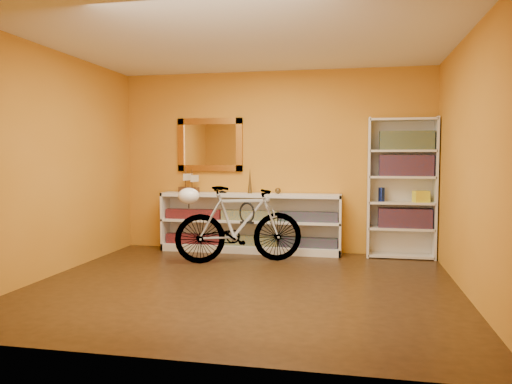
% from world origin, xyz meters
% --- Properties ---
extents(floor, '(4.50, 4.00, 0.01)m').
position_xyz_m(floor, '(0.00, 0.00, -0.01)').
color(floor, black).
rests_on(floor, ground).
extents(ceiling, '(4.50, 4.00, 0.01)m').
position_xyz_m(ceiling, '(0.00, 0.00, 2.60)').
color(ceiling, silver).
rests_on(ceiling, ground).
extents(back_wall, '(4.50, 0.01, 2.60)m').
position_xyz_m(back_wall, '(0.00, 2.00, 1.30)').
color(back_wall, '#C1781D').
rests_on(back_wall, ground).
extents(left_wall, '(0.01, 4.00, 2.60)m').
position_xyz_m(left_wall, '(-2.25, 0.00, 1.30)').
color(left_wall, '#C1781D').
rests_on(left_wall, ground).
extents(right_wall, '(0.01, 4.00, 2.60)m').
position_xyz_m(right_wall, '(2.25, 0.00, 1.30)').
color(right_wall, '#C1781D').
rests_on(right_wall, ground).
extents(gilt_mirror, '(0.98, 0.06, 0.78)m').
position_xyz_m(gilt_mirror, '(-0.95, 1.97, 1.55)').
color(gilt_mirror, '#955A1B').
rests_on(gilt_mirror, back_wall).
extents(wall_socket, '(0.09, 0.02, 0.09)m').
position_xyz_m(wall_socket, '(0.90, 1.99, 0.25)').
color(wall_socket, silver).
rests_on(wall_socket, back_wall).
extents(console_unit, '(2.60, 0.35, 0.85)m').
position_xyz_m(console_unit, '(-0.31, 1.81, 0.42)').
color(console_unit, silver).
rests_on(console_unit, floor).
extents(cd_row_lower, '(2.50, 0.13, 0.14)m').
position_xyz_m(cd_row_lower, '(-0.31, 1.79, 0.17)').
color(cd_row_lower, black).
rests_on(cd_row_lower, console_unit).
extents(cd_row_upper, '(2.50, 0.13, 0.14)m').
position_xyz_m(cd_row_upper, '(-0.31, 1.79, 0.54)').
color(cd_row_upper, navy).
rests_on(cd_row_upper, console_unit).
extents(model_ship, '(0.34, 0.20, 0.37)m').
position_xyz_m(model_ship, '(-1.23, 1.81, 1.04)').
color(model_ship, '#402412').
rests_on(model_ship, console_unit).
extents(toy_car, '(0.00, 0.00, 0.00)m').
position_xyz_m(toy_car, '(-0.72, 1.81, 0.85)').
color(toy_car, black).
rests_on(toy_car, console_unit).
extents(bronze_ornament, '(0.06, 0.06, 0.36)m').
position_xyz_m(bronze_ornament, '(-0.31, 1.81, 1.03)').
color(bronze_ornament, '#533D1C').
rests_on(bronze_ornament, console_unit).
extents(decorative_orb, '(0.08, 0.08, 0.08)m').
position_xyz_m(decorative_orb, '(0.09, 1.81, 0.89)').
color(decorative_orb, '#533D1C').
rests_on(decorative_orb, console_unit).
extents(bookcase, '(0.90, 0.30, 1.90)m').
position_xyz_m(bookcase, '(1.78, 1.84, 0.95)').
color(bookcase, silver).
rests_on(bookcase, floor).
extents(book_row_a, '(0.70, 0.22, 0.26)m').
position_xyz_m(book_row_a, '(1.83, 1.84, 0.55)').
color(book_row_a, maroon).
rests_on(book_row_a, bookcase).
extents(book_row_b, '(0.70, 0.22, 0.28)m').
position_xyz_m(book_row_b, '(1.83, 1.84, 1.25)').
color(book_row_b, maroon).
rests_on(book_row_b, bookcase).
extents(book_row_c, '(0.70, 0.22, 0.25)m').
position_xyz_m(book_row_c, '(1.83, 1.84, 1.59)').
color(book_row_c, navy).
rests_on(book_row_c, bookcase).
extents(travel_mug, '(0.08, 0.08, 0.19)m').
position_xyz_m(travel_mug, '(1.52, 1.82, 0.86)').
color(travel_mug, navy).
rests_on(travel_mug, bookcase).
extents(red_tin, '(0.15, 0.15, 0.17)m').
position_xyz_m(red_tin, '(1.58, 1.87, 1.55)').
color(red_tin, maroon).
rests_on(red_tin, bookcase).
extents(yellow_bag, '(0.23, 0.18, 0.15)m').
position_xyz_m(yellow_bag, '(2.03, 1.80, 0.84)').
color(yellow_bag, yellow).
rests_on(yellow_bag, bookcase).
extents(bicycle, '(1.02, 1.74, 1.00)m').
position_xyz_m(bicycle, '(-0.30, 1.11, 0.50)').
color(bicycle, silver).
rests_on(bicycle, floor).
extents(helmet, '(0.27, 0.26, 0.21)m').
position_xyz_m(helmet, '(-0.91, 0.87, 0.88)').
color(helmet, white).
rests_on(helmet, bicycle).
extents(u_lock, '(0.20, 0.02, 0.20)m').
position_xyz_m(u_lock, '(-0.21, 1.14, 0.65)').
color(u_lock, black).
rests_on(u_lock, bicycle).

